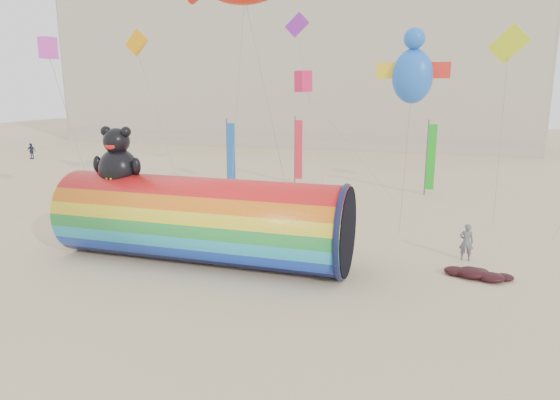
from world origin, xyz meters
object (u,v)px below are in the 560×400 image
(hotel_building, at_px, (290,64))
(fabric_bundle, at_px, (477,274))
(windsock_assembly, at_px, (201,218))
(kite_handler, at_px, (466,242))

(hotel_building, relative_size, fabric_bundle, 23.06)
(hotel_building, bearing_deg, windsock_assembly, -78.28)
(hotel_building, bearing_deg, fabric_bundle, -65.23)
(windsock_assembly, distance_m, kite_handler, 11.46)
(windsock_assembly, relative_size, fabric_bundle, 4.80)
(hotel_building, xyz_separation_m, fabric_bundle, (20.91, -45.31, -10.14))
(fabric_bundle, bearing_deg, windsock_assembly, -172.99)
(windsock_assembly, distance_m, fabric_bundle, 11.43)
(kite_handler, xyz_separation_m, fabric_bundle, (0.35, -2.08, -0.64))
(kite_handler, bearing_deg, fabric_bundle, 97.46)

